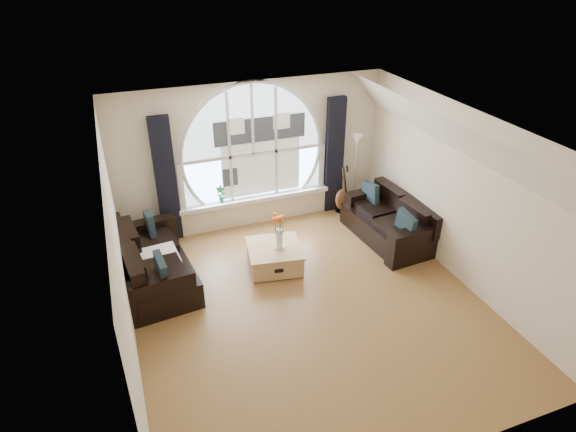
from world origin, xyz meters
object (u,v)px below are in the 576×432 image
at_px(sofa_left, 154,261).
at_px(vase_flowers, 279,227).
at_px(coffee_chest, 274,256).
at_px(guitar, 343,189).
at_px(potted_plant, 221,194).
at_px(sofa_right, 388,219).
at_px(floor_lamp, 355,174).

relative_size(sofa_left, vase_flowers, 2.75).
distance_m(coffee_chest, guitar, 2.29).
distance_m(sofa_left, potted_plant, 1.92).
height_order(vase_flowers, guitar, vase_flowers).
bearing_deg(sofa_right, vase_flowers, 179.67).
xyz_separation_m(sofa_right, floor_lamp, (-0.09, 1.17, 0.40)).
height_order(sofa_left, potted_plant, potted_plant).
bearing_deg(sofa_right, sofa_left, 173.30).
bearing_deg(floor_lamp, guitar, -178.34).
relative_size(vase_flowers, potted_plant, 2.12).
relative_size(sofa_left, guitar, 1.82).
bearing_deg(sofa_left, floor_lamp, 7.97).
bearing_deg(floor_lamp, sofa_right, -85.60).
height_order(vase_flowers, potted_plant, vase_flowers).
bearing_deg(guitar, potted_plant, 153.14).
height_order(coffee_chest, vase_flowers, vase_flowers).
distance_m(guitar, potted_plant, 2.39).
bearing_deg(potted_plant, sofa_right, -27.57).
relative_size(sofa_left, sofa_right, 1.07).
height_order(floor_lamp, potted_plant, floor_lamp).
relative_size(sofa_left, potted_plant, 5.84).
relative_size(coffee_chest, guitar, 0.82).
height_order(coffee_chest, potted_plant, potted_plant).
bearing_deg(potted_plant, coffee_chest, -72.05).
relative_size(sofa_right, guitar, 1.70).
height_order(sofa_left, guitar, guitar).
height_order(vase_flowers, floor_lamp, floor_lamp).
bearing_deg(sofa_left, potted_plant, 35.91).
height_order(coffee_chest, floor_lamp, floor_lamp).
distance_m(sofa_left, coffee_chest, 1.92).
height_order(sofa_right, potted_plant, potted_plant).
bearing_deg(vase_flowers, sofa_left, 171.24).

